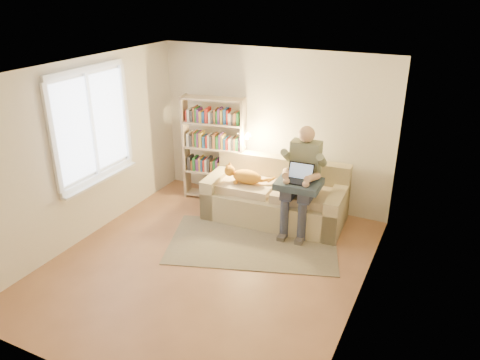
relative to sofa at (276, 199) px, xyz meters
The scene contains 14 objects.
floor 1.71m from the sofa, 101.08° to the right, with size 4.50×4.50×0.00m, color #8F5F41.
ceiling 2.82m from the sofa, 101.08° to the right, with size 4.00×4.50×0.02m, color white.
wall_left 3.01m from the sofa, 144.64° to the right, with size 0.02×4.50×2.60m, color silver.
wall_right 2.54m from the sofa, 44.50° to the right, with size 0.02×4.50×2.60m, color silver.
wall_back 1.18m from the sofa, 118.22° to the left, with size 4.00×0.02×2.60m, color silver.
wall_front 4.03m from the sofa, 94.74° to the right, with size 4.00×0.02×2.60m, color silver.
window 2.89m from the sofa, 147.46° to the right, with size 0.12×1.52×1.69m.
sofa is the anchor object (origin of this frame).
person 0.74m from the sofa, 16.52° to the right, with size 0.48×0.74×1.60m.
cat 0.66m from the sofa, 161.90° to the right, with size 0.74×0.29×0.27m.
blanket 0.76m from the sofa, 29.63° to the right, with size 0.65×0.53×0.10m, color #283847.
laptop 0.83m from the sofa, 28.64° to the right, with size 0.40×0.35×0.32m.
bookshelf 1.43m from the sofa, 168.58° to the left, with size 1.23×0.46×1.80m.
rug 0.96m from the sofa, 89.33° to the right, with size 2.42×1.43×0.01m, color #7C725A.
Camera 1 is at (2.76, -4.67, 3.57)m, focal length 35.00 mm.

